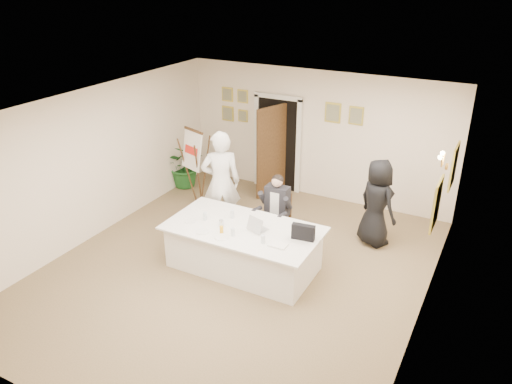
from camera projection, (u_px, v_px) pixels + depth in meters
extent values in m
plane|color=brown|center=(236.00, 270.00, 8.51)|extent=(7.00, 7.00, 0.00)
cube|color=white|center=(233.00, 109.00, 7.35)|extent=(6.00, 7.00, 0.02)
cube|color=#F4E7CE|center=(316.00, 135.00, 10.75)|extent=(6.00, 0.10, 2.80)
cube|color=#F4E7CE|center=(64.00, 322.00, 5.12)|extent=(6.00, 0.10, 2.80)
cube|color=#F4E7CE|center=(94.00, 164.00, 9.21)|extent=(0.10, 7.00, 2.80)
cube|color=#F4E7CE|center=(429.00, 240.00, 6.65)|extent=(0.10, 7.00, 2.80)
cube|color=black|center=(278.00, 145.00, 11.25)|extent=(0.92, 0.06, 2.10)
cube|color=white|center=(257.00, 142.00, 11.45)|extent=(0.10, 0.06, 2.20)
cube|color=white|center=(298.00, 149.00, 11.01)|extent=(0.10, 0.06, 2.20)
cube|color=black|center=(271.00, 151.00, 10.90)|extent=(0.33, 0.81, 2.02)
cube|color=white|center=(243.00, 248.00, 8.43)|extent=(2.39, 1.20, 0.75)
cube|color=white|center=(243.00, 228.00, 8.27)|extent=(2.57, 1.38, 0.03)
cube|color=white|center=(193.00, 151.00, 10.33)|extent=(0.59, 0.35, 0.80)
imported|color=white|center=(221.00, 183.00, 9.39)|extent=(0.88, 0.82, 2.02)
imported|color=black|center=(377.00, 203.00, 9.01)|extent=(0.96, 0.87, 1.65)
imported|color=#1C541F|center=(186.00, 165.00, 11.53)|extent=(1.11, 1.02, 1.06)
cube|color=black|center=(303.00, 232.00, 7.86)|extent=(0.38, 0.15, 0.26)
cube|color=white|center=(278.00, 245.00, 7.72)|extent=(0.28, 0.20, 0.03)
cylinder|color=white|center=(191.00, 221.00, 8.46)|extent=(0.25, 0.25, 0.01)
cylinder|color=white|center=(203.00, 232.00, 8.12)|extent=(0.27, 0.27, 0.01)
cylinder|color=white|center=(222.00, 237.00, 7.95)|extent=(0.29, 0.29, 0.01)
cylinder|color=silver|center=(205.00, 216.00, 8.48)|extent=(0.07, 0.07, 0.14)
cylinder|color=silver|center=(233.00, 232.00, 7.98)|extent=(0.08, 0.08, 0.14)
cylinder|color=silver|center=(263.00, 239.00, 7.77)|extent=(0.09, 0.09, 0.14)
cylinder|color=silver|center=(232.00, 214.00, 8.56)|extent=(0.07, 0.07, 0.14)
cylinder|color=orange|center=(222.00, 230.00, 8.06)|extent=(0.07, 0.07, 0.13)
cylinder|color=silver|center=(221.00, 223.00, 8.28)|extent=(0.09, 0.09, 0.11)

